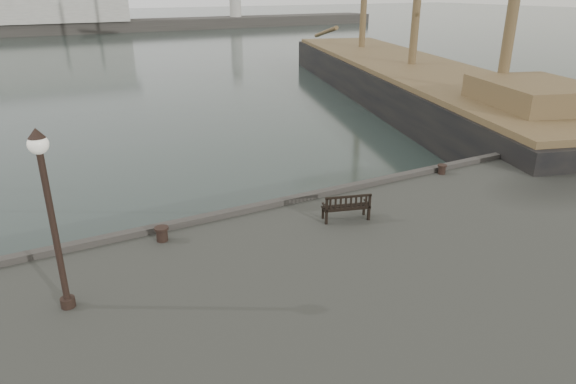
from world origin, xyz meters
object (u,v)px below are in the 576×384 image
bollard_left (162,234)px  lamp_post (48,198)px  bench (346,212)px  bollard_right (442,169)px  tall_ship_main (409,90)px

bollard_left → lamp_post: (-2.70, -2.10, 2.39)m
bench → bollard_right: bench is taller
bollard_right → tall_ship_main: 20.92m
bench → lamp_post: 8.31m
bench → lamp_post: bearing=-157.6°
bollard_left → tall_ship_main: 28.97m
bench → bollard_left: (-5.24, 1.30, -0.06)m
lamp_post → tall_ship_main: (26.32, 18.85, -3.37)m
bench → tall_ship_main: bearing=61.1°
bollard_left → bollard_right: bollard_left is taller
bench → tall_ship_main: tall_ship_main is taller
bench → bollard_left: 5.40m
bench → bollard_right: bearing=33.1°
bench → tall_ship_main: (18.38, 18.04, -1.04)m
tall_ship_main → lamp_post: bearing=-126.6°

